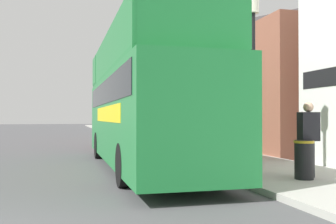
{
  "coord_description": "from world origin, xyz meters",
  "views": [
    {
      "loc": [
        2.0,
        -5.06,
        1.61
      ],
      "look_at": [
        4.96,
        6.06,
        1.77
      ],
      "focal_mm": 42.0,
      "sensor_mm": 36.0,
      "label": 1
    }
  ],
  "objects_px": {
    "tour_bus": "(142,110)",
    "pedestrian_second": "(308,132)",
    "parked_car_ahead_of_bus": "(119,135)",
    "lamp_post_nearest": "(253,46)",
    "lamp_post_second": "(162,85)",
    "litter_bin": "(304,158)"
  },
  "relations": [
    {
      "from": "lamp_post_nearest",
      "to": "tour_bus",
      "type": "bearing_deg",
      "value": 125.68
    },
    {
      "from": "lamp_post_nearest",
      "to": "litter_bin",
      "type": "height_order",
      "value": "lamp_post_nearest"
    },
    {
      "from": "pedestrian_second",
      "to": "litter_bin",
      "type": "distance_m",
      "value": 0.7
    },
    {
      "from": "lamp_post_nearest",
      "to": "litter_bin",
      "type": "distance_m",
      "value": 3.09
    },
    {
      "from": "parked_car_ahead_of_bus",
      "to": "lamp_post_second",
      "type": "height_order",
      "value": "lamp_post_second"
    },
    {
      "from": "parked_car_ahead_of_bus",
      "to": "lamp_post_nearest",
      "type": "height_order",
      "value": "lamp_post_nearest"
    },
    {
      "from": "tour_bus",
      "to": "parked_car_ahead_of_bus",
      "type": "relative_size",
      "value": 2.78
    },
    {
      "from": "parked_car_ahead_of_bus",
      "to": "litter_bin",
      "type": "xyz_separation_m",
      "value": [
        2.69,
        -12.8,
        -0.02
      ]
    },
    {
      "from": "pedestrian_second",
      "to": "litter_bin",
      "type": "xyz_separation_m",
      "value": [
        -0.26,
        -0.2,
        -0.62
      ]
    },
    {
      "from": "tour_bus",
      "to": "pedestrian_second",
      "type": "height_order",
      "value": "tour_bus"
    },
    {
      "from": "parked_car_ahead_of_bus",
      "to": "lamp_post_second",
      "type": "relative_size",
      "value": 0.91
    },
    {
      "from": "parked_car_ahead_of_bus",
      "to": "lamp_post_second",
      "type": "distance_m",
      "value": 4.2
    },
    {
      "from": "tour_bus",
      "to": "pedestrian_second",
      "type": "bearing_deg",
      "value": -49.34
    },
    {
      "from": "tour_bus",
      "to": "litter_bin",
      "type": "distance_m",
      "value": 5.3
    },
    {
      "from": "tour_bus",
      "to": "lamp_post_second",
      "type": "height_order",
      "value": "lamp_post_second"
    },
    {
      "from": "tour_bus",
      "to": "pedestrian_second",
      "type": "xyz_separation_m",
      "value": [
        3.38,
        -3.91,
        -0.6
      ]
    },
    {
      "from": "parked_car_ahead_of_bus",
      "to": "litter_bin",
      "type": "height_order",
      "value": "parked_car_ahead_of_bus"
    },
    {
      "from": "tour_bus",
      "to": "parked_car_ahead_of_bus",
      "type": "xyz_separation_m",
      "value": [
        0.42,
        8.69,
        -1.2
      ]
    },
    {
      "from": "pedestrian_second",
      "to": "lamp_post_nearest",
      "type": "height_order",
      "value": "lamp_post_nearest"
    },
    {
      "from": "parked_car_ahead_of_bus",
      "to": "pedestrian_second",
      "type": "height_order",
      "value": "pedestrian_second"
    },
    {
      "from": "lamp_post_nearest",
      "to": "litter_bin",
      "type": "xyz_separation_m",
      "value": [
        0.84,
        -0.95,
        -2.82
      ]
    },
    {
      "from": "tour_bus",
      "to": "lamp_post_nearest",
      "type": "distance_m",
      "value": 4.21
    }
  ]
}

